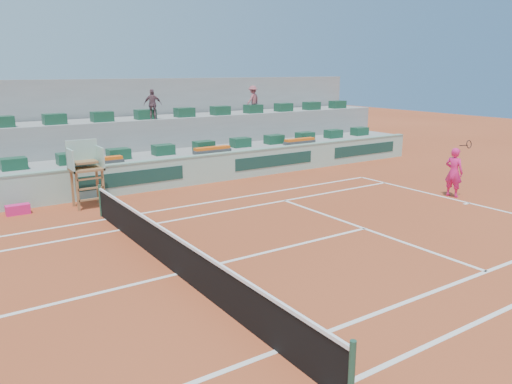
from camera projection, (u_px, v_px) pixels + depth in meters
The scene contains 15 objects.
ground at pixel (177, 274), 12.11m from camera, with size 90.00×90.00×0.00m, color #9D3E1E.
seating_tier_lower at pixel (65, 175), 20.60m from camera, with size 36.00×4.00×1.20m, color #999996.
seating_tier_upper at pixel (55, 153), 21.72m from camera, with size 36.00×2.40×2.60m, color #999996.
stadium_back_wall at pixel (45, 129), 22.79m from camera, with size 36.00×0.40×4.40m, color #999996.
player_bag at pixel (18, 210), 17.08m from camera, with size 0.77×0.34×0.34m, color #F11F76.
spectator_mid at pixel (153, 104), 22.83m from camera, with size 0.80×0.34×1.37m, color #6F4A53.
spectator_right at pixel (253, 99), 26.23m from camera, with size 0.92×0.53×1.42m, color #A45259.
court_lines at pixel (177, 274), 12.11m from camera, with size 23.89×11.09×0.01m.
tennis_net at pixel (176, 254), 11.99m from camera, with size 0.10×11.97×1.10m.
advertising_hoarding at pixel (80, 184), 18.82m from camera, with size 36.00×0.34×1.26m.
umpire_chair at pixel (85, 164), 17.79m from camera, with size 1.10×0.90×2.40m.
seat_row_lower at pixel (69, 159), 19.67m from camera, with size 32.90×0.60×0.44m.
seat_row_upper at pixel (54, 119), 20.87m from camera, with size 32.90×0.60×0.44m.
flower_planters at pixel (32, 168), 18.24m from camera, with size 26.80×0.36×0.28m.
tennis_player at pixel (454, 172), 19.31m from camera, with size 0.56×0.94×2.28m.
Camera 1 is at (-4.69, -10.44, 4.84)m, focal length 35.00 mm.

